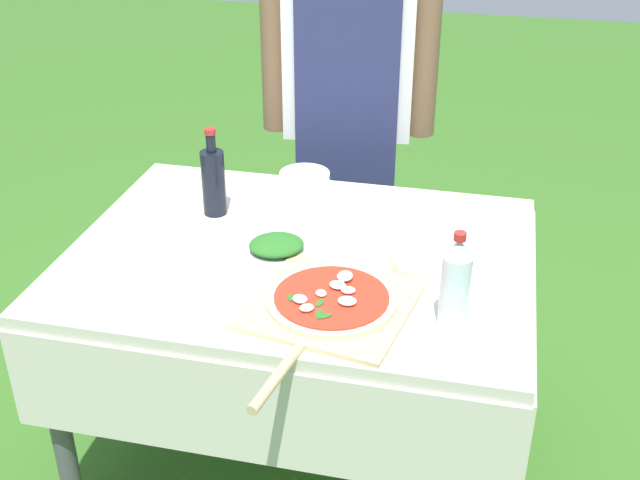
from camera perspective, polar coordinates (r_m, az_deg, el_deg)
ground_plane at (r=2.57m, az=-1.24°, el=-15.43°), size 12.00×12.00×0.00m
prep_table at (r=2.17m, az=-1.42°, el=-3.07°), size 1.22×0.92×0.75m
person_cook at (r=2.75m, az=2.04°, el=10.42°), size 0.59×0.24×1.57m
pizza_on_peel at (r=1.88m, az=0.69°, el=-4.55°), size 0.42×0.62×0.05m
oil_bottle at (r=2.29m, az=-7.59°, el=4.22°), size 0.07×0.07×0.26m
water_bottle at (r=1.79m, az=9.62°, el=-3.06°), size 0.07×0.07×0.24m
herb_container at (r=2.10m, az=-3.11°, el=-0.44°), size 0.21×0.20×0.04m
mixing_tub at (r=2.34m, az=-1.09°, el=3.69°), size 0.15×0.15×0.10m
plate_stack at (r=2.08m, az=8.34°, el=-1.25°), size 0.26×0.26×0.03m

